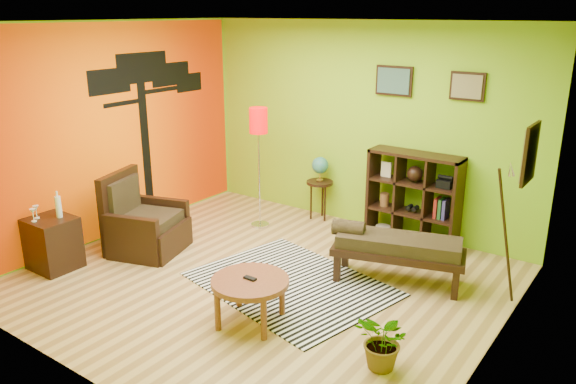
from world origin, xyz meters
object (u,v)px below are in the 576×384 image
Objects in this scene: coffee_table at (250,285)px; armchair at (143,228)px; globe_table at (320,172)px; floor_lamp at (259,131)px; bench at (395,246)px; potted_plant at (384,348)px; cube_shelf at (414,198)px; side_cabinet at (53,243)px.

armchair is (-2.20, 0.57, -0.09)m from coffee_table.
floor_lamp is at bearing -125.87° from globe_table.
coffee_table is 2.27m from armchair.
bench is 2.91× the size of potted_plant.
globe_table is at bearing 145.34° from bench.
potted_plant is at bearing -70.94° from cube_shelf.
coffee_table is 0.81× the size of globe_table.
bench is at bearing 30.31° from side_cabinet.
side_cabinet reaches higher than coffee_table.
cube_shelf is at bearing 104.10° from bench.
armchair reaches higher than side_cabinet.
side_cabinet is 0.78× the size of cube_shelf.
armchair reaches higher than globe_table.
armchair is 1.97× the size of potted_plant.
cube_shelf reaches higher than coffee_table.
potted_plant is (1.39, 0.07, -0.19)m from coffee_table.
globe_table is at bearing 109.57° from coffee_table.
globe_table reaches higher than bench.
coffee_table is 0.81× the size of side_cabinet.
cube_shelf is 1.24m from bench.
globe_table reaches higher than coffee_table.
globe_table is at bearing 54.13° from floor_lamp.
coffee_table is 0.73× the size of armchair.
floor_lamp is at bearing 126.23° from coffee_table.
floor_lamp reaches higher than coffee_table.
armchair is at bearing -160.66° from bench.
bench is at bearing -75.90° from cube_shelf.
potted_plant is at bearing -7.87° from armchair.
side_cabinet is 4.08m from potted_plant.
coffee_table is at bearing -53.77° from floor_lamp.
side_cabinet is at bearing -117.40° from globe_table.
floor_lamp is 1.40× the size of cube_shelf.
globe_table reaches higher than potted_plant.
coffee_table is 0.45× the size of floor_lamp.
armchair is 0.61× the size of floor_lamp.
cube_shelf is 2.91m from potted_plant.
globe_table is 1.77× the size of potted_plant.
floor_lamp is (-1.53, 2.08, 0.96)m from coffee_table.
cube_shelf is (0.45, 2.79, 0.20)m from coffee_table.
coffee_table is 3.00m from globe_table.
coffee_table is 2.84m from cube_shelf.
potted_plant is at bearing -67.27° from bench.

